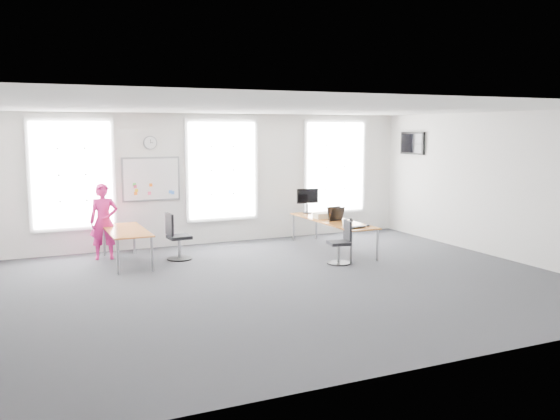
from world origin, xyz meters
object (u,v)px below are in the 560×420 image
chair_right (341,245)px  chair_left (177,239)px  person (104,221)px  keyboard (355,227)px  monitor (308,198)px  headphones (348,221)px  desk_right (332,222)px  desk_left (126,232)px

chair_right → chair_left: size_ratio=0.90×
person → keyboard: 5.12m
keyboard → monitor: 2.31m
chair_right → keyboard: bearing=118.4°
chair_right → headphones: (0.61, 0.75, 0.34)m
chair_left → person: bearing=58.6°
chair_left → person: 1.53m
chair_left → monitor: bearing=-81.9°
desk_right → person: person is taller
person → keyboard: person is taller
desk_right → keyboard: 1.13m
desk_right → keyboard: keyboard is taller
person → monitor: bearing=9.5°
keyboard → headphones: 0.66m
desk_right → headphones: bearing=-77.0°
desk_right → monitor: size_ratio=4.71×
desk_left → keyboard: 4.57m
monitor → chair_right: bearing=-92.7°
chair_right → chair_left: chair_left is taller
chair_right → desk_left: bearing=-104.3°
desk_left → headphones: 4.59m
desk_right → monitor: 1.23m
chair_left → monitor: 3.48m
desk_left → monitor: size_ratio=3.17×
desk_left → monitor: bearing=8.1°
chair_right → headphones: bearing=151.8°
chair_right → headphones: 1.02m
headphones → desk_left: bearing=153.7°
chair_left → desk_right: bearing=-101.5°
desk_right → chair_left: chair_left is taller
chair_left → headphones: bearing=-109.1°
chair_right → keyboard: size_ratio=1.98×
keyboard → desk_left: bearing=143.0°
desk_left → person: (-0.34, 0.59, 0.16)m
desk_right → chair_right: 1.36m
headphones → keyboard: bearing=-121.9°
chair_right → monitor: (0.48, 2.41, 0.64)m
desk_right → person: (-4.69, 1.14, 0.15)m
keyboard → chair_left: bearing=138.8°
headphones → person: bearing=148.1°
chair_left → person: (-1.32, 0.69, 0.36)m
keyboard → chair_right: bearing=-177.8°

